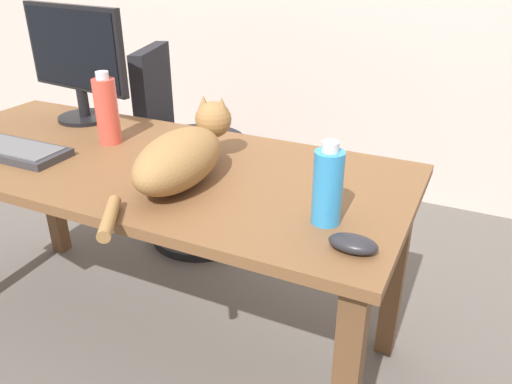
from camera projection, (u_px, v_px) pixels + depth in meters
The scene contains 9 objects.
ground_plane at pixel (160, 334), 1.87m from camera, with size 8.00×8.00×0.00m, color #59544F.
desk at pixel (144, 186), 1.60m from camera, with size 1.65×0.70×0.70m.
office_chair at pixel (187, 163), 2.34m from camera, with size 0.50×0.48×0.91m.
monitor at pixel (76, 59), 1.82m from camera, with size 0.48×0.20×0.41m.
keyboard at pixel (5, 148), 1.61m from camera, with size 0.44×0.15×0.03m.
cat at pixel (183, 155), 1.38m from camera, with size 0.20×0.61×0.20m.
computer_mouse at pixel (353, 244), 1.09m from camera, with size 0.11×0.06×0.04m, color #232328.
water_bottle at pixel (328, 186), 1.17m from camera, with size 0.07×0.07×0.20m.
spray_bottle at pixel (107, 110), 1.65m from camera, with size 0.07×0.07×0.24m.
Camera 1 is at (0.94, -1.15, 1.30)m, focal length 35.38 mm.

